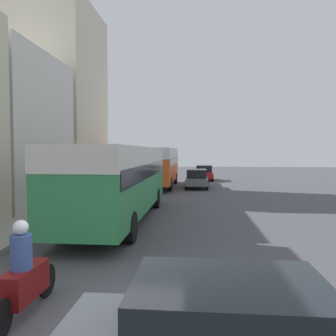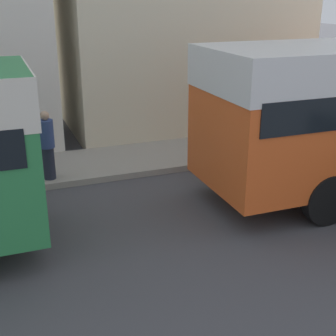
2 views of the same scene
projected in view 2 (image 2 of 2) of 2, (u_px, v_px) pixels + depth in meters
pedestrian_near_curb at (47, 145)px, 10.44m from camera, size 0.34×0.34×1.58m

